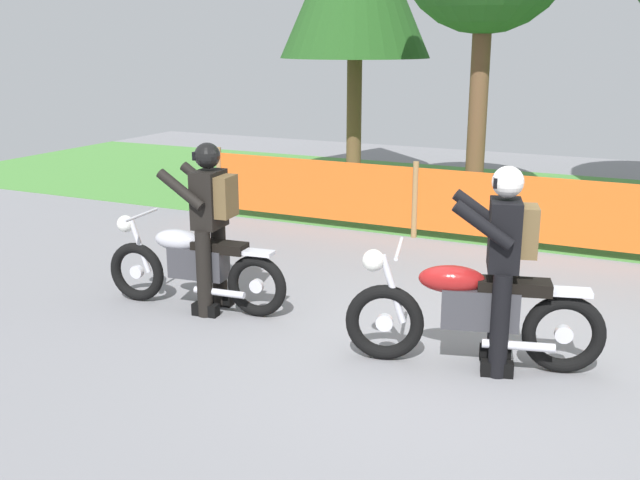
{
  "coord_description": "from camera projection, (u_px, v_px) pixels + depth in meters",
  "views": [
    {
      "loc": [
        1.52,
        -5.97,
        2.64
      ],
      "look_at": [
        -1.24,
        -0.2,
        0.9
      ],
      "focal_mm": 41.61,
      "sensor_mm": 36.0,
      "label": 1
    }
  ],
  "objects": [
    {
      "name": "barrier_fence",
      "position": [
        533.0,
        210.0,
        9.41
      ],
      "size": [
        9.53,
        0.08,
        1.05
      ],
      "color": "#997547",
      "rests_on": "ground"
    },
    {
      "name": "rider_lead",
      "position": [
        504.0,
        258.0,
        5.91
      ],
      "size": [
        0.76,
        0.65,
        1.69
      ],
      "rotation": [
        0.0,
        0.0,
        -2.87
      ],
      "color": "black",
      "rests_on": "ground"
    },
    {
      "name": "motorcycle_lead",
      "position": [
        471.0,
        311.0,
        6.07
      ],
      "size": [
        2.07,
        0.8,
        1.0
      ],
      "rotation": [
        0.0,
        0.0,
        -2.87
      ],
      "color": "black",
      "rests_on": "ground"
    },
    {
      "name": "rider_trailing",
      "position": [
        211.0,
        218.0,
        7.21
      ],
      "size": [
        0.71,
        0.59,
        1.69
      ],
      "rotation": [
        0.0,
        0.0,
        -3.04
      ],
      "color": "black",
      "rests_on": "ground"
    },
    {
      "name": "ground",
      "position": [
        457.0,
        350.0,
        6.52
      ],
      "size": [
        24.0,
        24.0,
        0.02
      ],
      "primitive_type": "cube",
      "color": "gray"
    },
    {
      "name": "grass_verge",
      "position": [
        564.0,
        205.0,
        12.13
      ],
      "size": [
        24.0,
        5.93,
        0.01
      ],
      "primitive_type": "cube",
      "color": "#4C8C3D",
      "rests_on": "ground"
    },
    {
      "name": "motorcycle_trailing",
      "position": [
        193.0,
        265.0,
        7.41
      ],
      "size": [
        1.98,
        0.58,
        0.94
      ],
      "rotation": [
        0.0,
        0.0,
        -3.04
      ],
      "color": "black",
      "rests_on": "ground"
    }
  ]
}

